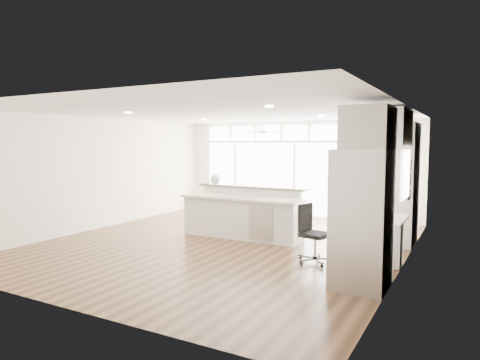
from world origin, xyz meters
The scene contains 24 objects.
floor centered at (0.00, 0.00, -0.01)m, with size 7.00×8.00×0.02m, color #3C2412.
ceiling centered at (0.00, 0.00, 2.70)m, with size 7.00×8.00×0.02m, color silver.
wall_back centered at (0.00, 4.00, 1.35)m, with size 7.00×0.04×2.70m, color white.
wall_front centered at (0.00, -4.00, 1.35)m, with size 7.00×0.04×2.70m, color white.
wall_left centered at (-3.50, 0.00, 1.35)m, with size 0.04×8.00×2.70m, color white.
wall_right centered at (3.50, 0.00, 1.35)m, with size 0.04×8.00×2.70m, color white.
glass_wall centered at (0.00, 3.94, 1.05)m, with size 5.80×0.06×2.08m, color white.
transom_row centered at (0.00, 3.94, 2.38)m, with size 5.90×0.06×0.40m, color white.
desk_window centered at (3.46, 0.30, 1.55)m, with size 0.04×0.85×0.85m, color white.
ceiling_fan centered at (-0.50, 2.80, 2.48)m, with size 1.16×1.16×0.32m, color silver.
recessed_lights centered at (0.00, 0.20, 2.68)m, with size 3.40×3.00×0.02m, color silver.
oven_cabinet centered at (3.17, 1.80, 1.25)m, with size 0.64×1.20×2.50m, color white.
desk_nook centered at (3.13, 0.30, 0.38)m, with size 0.72×1.30×0.76m, color white.
upper_cabinets centered at (3.17, 0.30, 2.35)m, with size 0.64×1.30×0.64m, color white.
refrigerator centered at (3.11, -1.35, 1.00)m, with size 0.76×0.90×2.00m, color #B0B0B5.
fridge_cabinet centered at (3.17, -1.35, 2.30)m, with size 0.64×0.90×0.60m, color white.
framed_photos centered at (3.46, 0.92, 1.40)m, with size 0.06×0.22×0.80m, color black.
kitchen_island centered at (0.05, 0.67, 0.55)m, with size 2.79×1.05×1.11m, color white.
rug centered at (2.64, 0.92, 0.01)m, with size 0.85×0.62×0.01m, color #31210F.
office_chair centered at (2.13, -0.49, 0.51)m, with size 0.53×0.49×1.01m, color black.
fishbowl centered at (-0.90, 1.08, 1.23)m, with size 0.24×0.24×0.24m, color silver.
monitor centered at (3.05, 0.30, 0.97)m, with size 0.08×0.50×0.41m, color black.
keyboard centered at (2.88, 0.30, 0.77)m, with size 0.11×0.29×0.01m, color silver.
potted_plant centered at (3.17, 1.80, 2.61)m, with size 0.26×0.29×0.22m, color #2D5424.
Camera 1 is at (4.49, -7.55, 2.09)m, focal length 32.00 mm.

